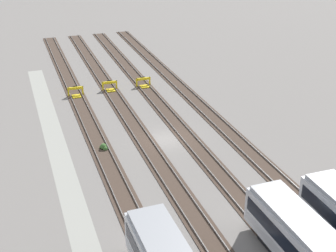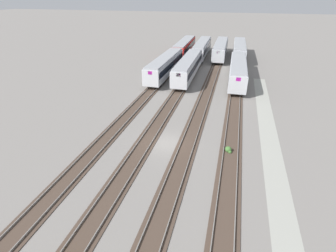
% 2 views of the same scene
% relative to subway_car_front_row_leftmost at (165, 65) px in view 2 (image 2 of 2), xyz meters
% --- Properties ---
extents(ground_plane, '(400.00, 400.00, 0.00)m').
position_rel_subway_car_front_row_leftmost_xyz_m(ground_plane, '(-24.49, -6.75, -2.04)').
color(ground_plane, gray).
extents(service_walkway, '(54.00, 2.00, 0.01)m').
position_rel_subway_car_front_row_leftmost_xyz_m(service_walkway, '(-24.49, -17.61, -2.04)').
color(service_walkway, '#9E9E93').
rests_on(service_walkway, ground).
extents(rail_track_nearest, '(90.00, 2.24, 0.21)m').
position_rel_subway_car_front_row_leftmost_xyz_m(rail_track_nearest, '(-24.49, -13.54, -2.00)').
color(rail_track_nearest, '#47382D').
rests_on(rail_track_nearest, ground).
extents(rail_track_near_inner, '(90.00, 2.24, 0.21)m').
position_rel_subway_car_front_row_leftmost_xyz_m(rail_track_near_inner, '(-24.49, -9.01, -2.00)').
color(rail_track_near_inner, '#47382D').
rests_on(rail_track_near_inner, ground).
extents(rail_track_middle, '(90.00, 2.24, 0.21)m').
position_rel_subway_car_front_row_leftmost_xyz_m(rail_track_middle, '(-24.49, -4.48, -2.00)').
color(rail_track_middle, '#47382D').
rests_on(rail_track_middle, ground).
extents(rail_track_far_inner, '(90.00, 2.24, 0.21)m').
position_rel_subway_car_front_row_leftmost_xyz_m(rail_track_far_inner, '(-24.49, 0.04, -2.00)').
color(rail_track_far_inner, '#47382D').
rests_on(rail_track_far_inner, ground).
extents(subway_car_front_row_leftmost, '(18.03, 3.02, 3.70)m').
position_rel_subway_car_front_row_leftmost_xyz_m(subway_car_front_row_leftmost, '(0.00, 0.00, 0.00)').
color(subway_car_front_row_leftmost, silver).
rests_on(subway_car_front_row_leftmost, ground).
extents(subway_car_front_row_left_inner, '(18.04, 3.12, 3.70)m').
position_rel_subway_car_front_row_leftmost_xyz_m(subway_car_front_row_left_inner, '(18.74, -4.43, 0.00)').
color(subway_car_front_row_left_inner, silver).
rests_on(subway_car_front_row_left_inner, ground).
extents(subway_car_front_row_centre, '(18.04, 3.12, 3.70)m').
position_rel_subway_car_front_row_leftmost_xyz_m(subway_car_front_row_centre, '(0.00, -13.53, 0.00)').
color(subway_car_front_row_centre, silver).
rests_on(subway_car_front_row_centre, ground).
extents(subway_car_front_row_right_inner, '(18.05, 3.15, 3.70)m').
position_rel_subway_car_front_row_leftmost_xyz_m(subway_car_front_row_right_inner, '(19.10, -13.50, 0.00)').
color(subway_car_front_row_right_inner, silver).
rests_on(subway_car_front_row_right_inner, ground).
extents(subway_car_front_row_rightmost, '(18.03, 3.02, 3.70)m').
position_rel_subway_car_front_row_leftmost_xyz_m(subway_car_front_row_rightmost, '(0.00, -4.47, 0.00)').
color(subway_car_front_row_rightmost, silver).
rests_on(subway_car_front_row_rightmost, ground).
extents(subway_car_back_row_leftmost, '(18.04, 3.12, 3.70)m').
position_rel_subway_car_front_row_leftmost_xyz_m(subway_car_back_row_leftmost, '(18.90, 0.01, 0.00)').
color(subway_car_back_row_leftmost, red).
rests_on(subway_car_back_row_leftmost, ground).
extents(subway_car_back_row_centre, '(18.04, 3.09, 3.70)m').
position_rel_subway_car_front_row_leftmost_xyz_m(subway_car_back_row_centre, '(19.04, -8.99, 0.00)').
color(subway_car_back_row_centre, silver).
rests_on(subway_car_back_row_centre, ground).
extents(weed_clump, '(0.92, 0.70, 0.64)m').
position_rel_subway_car_front_row_leftmost_xyz_m(weed_clump, '(-24.48, -13.29, -1.80)').
color(weed_clump, '#427033').
rests_on(weed_clump, ground).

